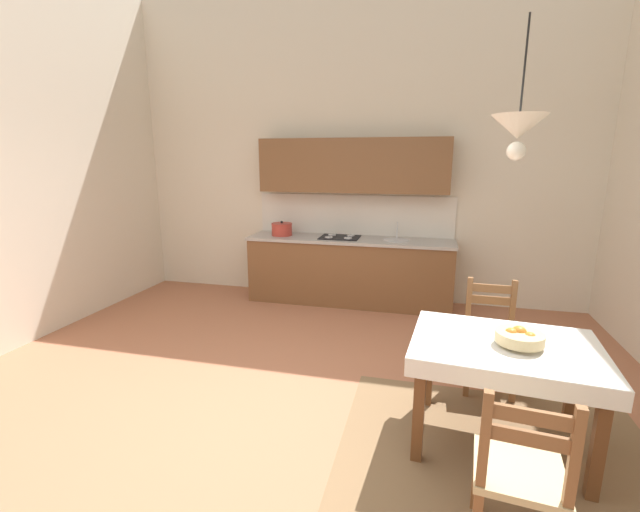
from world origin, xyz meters
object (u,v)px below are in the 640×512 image
Objects in this scene: kitchen_cabinetry at (350,241)px; pendant_lamp at (519,128)px; dining_chair_camera_side at (520,475)px; dining_chair_kitchen_side at (490,338)px; dining_table at (503,363)px; fruit_bowl at (519,337)px.

kitchen_cabinetry is 3.42× the size of pendant_lamp.
kitchen_cabinetry is 3.94m from dining_chair_camera_side.
pendant_lamp is at bearing 90.64° from dining_chair_camera_side.
pendant_lamp is at bearing -95.65° from dining_chair_kitchen_side.
pendant_lamp is (1.49, -2.76, 1.26)m from kitchen_cabinetry.
dining_chair_kitchen_side is at bearing 87.98° from dining_table.
dining_chair_kitchen_side is 1.68m from dining_chair_camera_side.
kitchen_cabinetry reaches higher than fruit_bowl.
dining_chair_camera_side is at bearing -92.44° from dining_chair_kitchen_side.
pendant_lamp reaches higher than dining_chair_kitchen_side.
dining_chair_kitchen_side is 3.10× the size of fruit_bowl.
dining_chair_kitchen_side is at bearing 93.11° from fruit_bowl.
pendant_lamp is at bearing -61.69° from kitchen_cabinetry.
dining_table is at bearing 158.32° from fruit_bowl.
dining_chair_kitchen_side is 0.92m from fruit_bowl.
fruit_bowl is 0.37× the size of pendant_lamp.
kitchen_cabinetry is 2.96× the size of dining_chair_kitchen_side.
dining_chair_kitchen_side is at bearing -51.02° from kitchen_cabinetry.
kitchen_cabinetry is 3.38m from pendant_lamp.
kitchen_cabinetry is at bearing 128.98° from dining_chair_kitchen_side.
dining_chair_camera_side is (-0.04, -0.87, -0.17)m from dining_table.
dining_table is at bearing -60.74° from kitchen_cabinetry.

